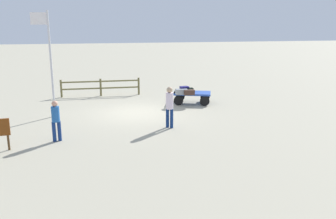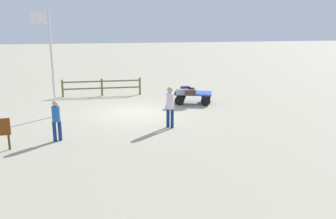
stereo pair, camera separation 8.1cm
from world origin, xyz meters
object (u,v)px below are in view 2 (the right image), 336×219
at_px(suitcase_dark, 182,92).
at_px(suitcase_grey, 185,90).
at_px(luggage_cart, 193,95).
at_px(worker_trailing, 56,118).
at_px(flagpole, 50,56).
at_px(suitcase_tan, 189,91).
at_px(worker_lead, 170,104).
at_px(suitcase_maroon, 190,92).

height_order(suitcase_dark, suitcase_grey, suitcase_grey).
xyz_separation_m(luggage_cart, worker_trailing, (6.81, 5.29, 0.44)).
relative_size(luggage_cart, flagpole, 0.46).
bearing_deg(suitcase_grey, suitcase_tan, 151.24).
xyz_separation_m(suitcase_tan, worker_lead, (1.92, 4.19, 0.27)).
distance_m(suitcase_tan, suitcase_maroon, 0.44).
relative_size(suitcase_tan, suitcase_dark, 0.89).
distance_m(suitcase_dark, flagpole, 7.04).
relative_size(suitcase_dark, suitcase_grey, 1.29).
relative_size(luggage_cart, suitcase_grey, 4.59).
relative_size(suitcase_maroon, worker_lead, 0.32).
bearing_deg(flagpole, suitcase_grey, -169.25).
bearing_deg(suitcase_maroon, suitcase_grey, -75.76).
xyz_separation_m(luggage_cart, flagpole, (7.34, 1.43, 2.43)).
relative_size(suitcase_grey, worker_trailing, 0.31).
bearing_deg(suitcase_tan, luggage_cart, -142.41).
xyz_separation_m(suitcase_tan, suitcase_dark, (0.42, 0.22, 0.00)).
distance_m(suitcase_dark, worker_lead, 4.25).
height_order(luggage_cart, flagpole, flagpole).
bearing_deg(suitcase_maroon, suitcase_tan, -95.51).
relative_size(suitcase_dark, flagpole, 0.13).
height_order(suitcase_maroon, worker_trailing, worker_trailing).
distance_m(worker_trailing, flagpole, 4.38).
distance_m(suitcase_dark, worker_trailing, 7.80).
xyz_separation_m(suitcase_grey, worker_trailing, (6.35, 5.18, 0.09)).
xyz_separation_m(luggage_cart, worker_lead, (2.20, 4.41, 0.58)).
distance_m(suitcase_tan, worker_lead, 4.62).
xyz_separation_m(suitcase_tan, suitcase_maroon, (0.04, 0.44, -0.01)).
height_order(suitcase_maroon, suitcase_grey, suitcase_grey).
relative_size(luggage_cart, worker_lead, 1.27).
height_order(luggage_cart, worker_lead, worker_lead).
bearing_deg(worker_lead, suitcase_dark, -110.65).
bearing_deg(suitcase_maroon, suitcase_dark, -29.76).
bearing_deg(worker_trailing, suitcase_tan, -142.13).
bearing_deg(suitcase_dark, suitcase_grey, -126.76).
bearing_deg(worker_trailing, worker_lead, -169.16).
bearing_deg(suitcase_dark, flagpole, 8.43).
distance_m(suitcase_maroon, flagpole, 7.37).
bearing_deg(suitcase_tan, worker_lead, 65.44).
distance_m(luggage_cart, suitcase_maroon, 0.79).
bearing_deg(suitcase_dark, worker_trailing, 38.47).
distance_m(suitcase_tan, worker_trailing, 8.27).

